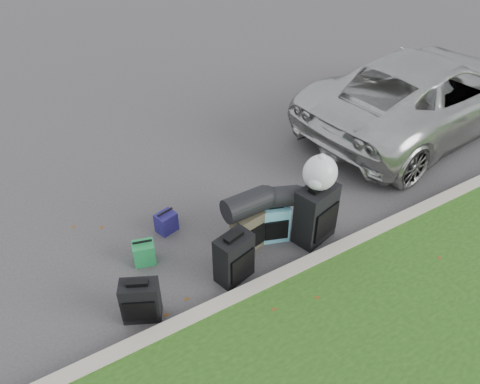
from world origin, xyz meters
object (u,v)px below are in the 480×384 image
suitcase_small_black (141,301)px  suitcase_teal (274,223)px  suv (425,93)px  suitcase_large_black_left (234,258)px  tote_navy (166,222)px  suitcase_large_black_right (316,214)px  tote_green (144,253)px  suitcase_olive (248,231)px

suitcase_small_black → suitcase_teal: 2.03m
suv → suitcase_large_black_left: suv is taller
suitcase_teal → tote_navy: bearing=163.3°
suitcase_large_black_right → tote_green: (-2.13, 0.75, -0.26)m
suitcase_olive → suitcase_teal: size_ratio=1.03×
suitcase_large_black_left → tote_navy: suitcase_large_black_left is taller
suitcase_large_black_right → suitcase_large_black_left: bearing=168.4°
suitcase_small_black → tote_navy: 1.47m
suitcase_large_black_left → tote_green: size_ratio=2.14×
suv → tote_navy: size_ratio=17.57×
suv → tote_navy: 5.25m
suv → suitcase_teal: size_ratio=9.27×
suitcase_olive → tote_navy: suitcase_olive is taller
suitcase_teal → suv: bearing=36.1°
suitcase_olive → tote_green: (-1.27, 0.44, -0.13)m
suitcase_small_black → suitcase_large_black_right: size_ratio=0.64×
suitcase_large_black_right → tote_green: 2.27m
suitcase_teal → suitcase_large_black_right: suitcase_large_black_right is taller
suv → tote_navy: (-5.22, -0.24, -0.55)m
suv → suitcase_olive: bearing=97.6°
suitcase_large_black_left → tote_navy: 1.28m
suitcase_small_black → tote_navy: bearing=82.2°
suitcase_olive → tote_green: 1.35m
tote_green → tote_navy: 0.63m
suitcase_olive → suitcase_teal: suitcase_olive is taller
tote_green → tote_navy: bearing=56.3°
tote_navy → tote_green: bearing=-154.5°
suitcase_olive → tote_green: bearing=151.2°
suitcase_olive → tote_navy: size_ratio=1.95×
suv → tote_green: (-5.70, -0.65, -0.54)m
suv → suitcase_teal: (-4.04, -1.13, -0.42)m
suitcase_teal → tote_green: bearing=-175.8°
suitcase_small_black → tote_green: (0.34, 0.79, -0.11)m
tote_green → suitcase_large_black_left: bearing=-27.6°
tote_green → tote_navy: tote_green is taller
suv → suitcase_teal: suv is taller
suitcase_small_black → suitcase_large_black_left: 1.19m
suitcase_olive → suitcase_large_black_right: 0.92m
suitcase_small_black → suitcase_large_black_right: suitcase_large_black_right is taller
suitcase_teal → suitcase_large_black_left: bearing=-137.7°
suv → suitcase_large_black_right: 3.85m
suitcase_small_black → suitcase_olive: 1.65m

